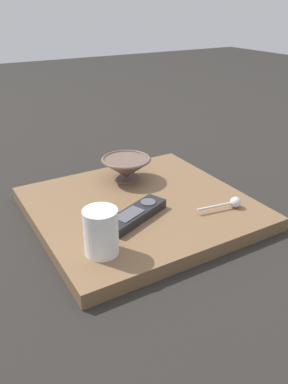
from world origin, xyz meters
name	(u,v)px	position (x,y,z in m)	size (l,w,h in m)	color
ground_plane	(140,214)	(0.00, 0.00, 0.00)	(6.00, 6.00, 0.00)	black
table	(140,208)	(0.00, 0.00, 0.02)	(0.55, 0.52, 0.04)	brown
cereal_bowl	(126,168)	(0.04, 0.15, 0.07)	(0.15, 0.15, 0.07)	brown
coffee_mug	(101,232)	(-0.18, -0.16, 0.09)	(0.07, 0.07, 0.10)	white
teaspoon	(233,203)	(0.19, -0.15, 0.05)	(0.13, 0.03, 0.03)	silver
tv_remote_near	(136,214)	(-0.05, -0.07, 0.05)	(0.20, 0.12, 0.03)	black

